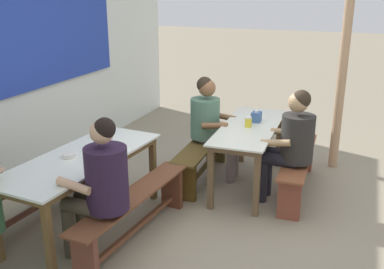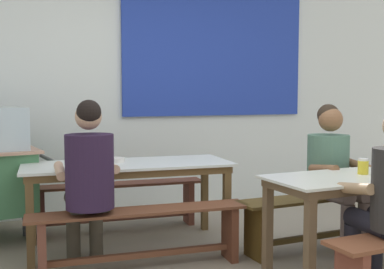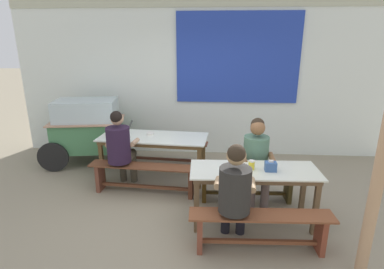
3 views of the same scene
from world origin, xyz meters
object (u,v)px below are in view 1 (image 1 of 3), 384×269
object	(u,v)px
person_left_back_turned	(100,182)
condiment_jar	(248,122)
bench_far_back	(40,187)
bench_far_front	(135,211)
soup_bowl	(69,155)
dining_table_far	(82,163)
bench_near_back	(202,156)
wooden_support_post	(342,80)
tissue_box	(256,117)
dining_table_near	(249,133)
person_right_near_table	(210,121)
bench_near_front	(298,167)
person_near_front	(291,140)

from	to	relation	value
person_left_back_turned	condiment_jar	bearing A→B (deg)	-21.86
bench_far_back	bench_far_front	distance (m)	1.13
soup_bowl	dining_table_far	bearing A→B (deg)	-51.03
bench_far_front	condiment_jar	xyz separation A→B (m)	(1.50, -0.66, 0.49)
bench_near_back	soup_bowl	xyz separation A→B (m)	(-1.54, 0.75, 0.45)
person_left_back_turned	bench_far_back	bearing A→B (deg)	66.08
bench_far_front	condiment_jar	distance (m)	1.71
bench_near_back	wooden_support_post	distance (m)	1.96
dining_table_far	tissue_box	xyz separation A→B (m)	(1.68, -1.26, 0.13)
bench_far_front	soup_bowl	distance (m)	0.80
dining_table_far	tissue_box	bearing A→B (deg)	-36.77
dining_table_near	person_right_near_table	world-z (taller)	person_right_near_table
bench_far_back	bench_near_front	distance (m)	2.78
dining_table_near	person_right_near_table	xyz separation A→B (m)	(0.09, 0.50, 0.06)
dining_table_near	bench_far_back	bearing A→B (deg)	128.99
dining_table_far	person_near_front	bearing A→B (deg)	-54.96
dining_table_near	person_right_near_table	distance (m)	0.51
bench_near_back	person_near_front	xyz separation A→B (m)	(-0.25, -1.08, 0.42)
person_left_back_turned	wooden_support_post	bearing A→B (deg)	-29.72
person_left_back_turned	wooden_support_post	xyz separation A→B (m)	(2.89, -1.65, 0.42)
bench_far_back	bench_near_front	size ratio (longest dim) A/B	1.08
person_near_front	tissue_box	distance (m)	0.67
person_right_near_table	dining_table_far	bearing A→B (deg)	155.38
tissue_box	condiment_jar	size ratio (longest dim) A/B	1.21
dining_table_far	dining_table_near	bearing A→B (deg)	-39.42
bench_near_front	bench_far_back	bearing A→B (deg)	121.99
bench_far_back	wooden_support_post	bearing A→B (deg)	-47.83
bench_far_front	bench_near_back	xyz separation A→B (m)	(1.52, -0.10, 0.00)
person_left_back_turned	person_near_front	xyz separation A→B (m)	(1.64, -1.28, -0.00)
tissue_box	person_right_near_table	bearing A→B (deg)	100.32
bench_near_front	person_near_front	world-z (taller)	person_near_front
dining_table_near	bench_far_back	xyz separation A→B (m)	(-1.45, 1.79, -0.35)
person_left_back_turned	wooden_support_post	distance (m)	3.35
person_near_front	soup_bowl	distance (m)	2.24
bench_far_front	person_near_front	world-z (taller)	person_near_front
tissue_box	soup_bowl	world-z (taller)	tissue_box
person_left_back_turned	tissue_box	bearing A→B (deg)	-20.59
bench_near_back	person_near_front	world-z (taller)	person_near_front
dining_table_far	tissue_box	size ratio (longest dim) A/B	13.00
dining_table_far	bench_far_front	size ratio (longest dim) A/B	1.07
bench_far_back	person_right_near_table	xyz separation A→B (m)	(1.54, -1.29, 0.41)
tissue_box	soup_bowl	bearing A→B (deg)	142.52
bench_far_back	soup_bowl	xyz separation A→B (m)	(-0.11, -0.48, 0.45)
bench_far_back	person_right_near_table	size ratio (longest dim) A/B	1.37
bench_near_front	person_left_back_turned	distance (m)	2.38
bench_far_back	bench_far_front	xyz separation A→B (m)	(-0.09, -1.13, -0.01)
soup_bowl	person_near_front	bearing A→B (deg)	-54.77
bench_near_back	person_left_back_turned	bearing A→B (deg)	174.14
person_left_back_turned	person_near_front	size ratio (longest dim) A/B	1.02
dining_table_near	condiment_jar	world-z (taller)	condiment_jar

